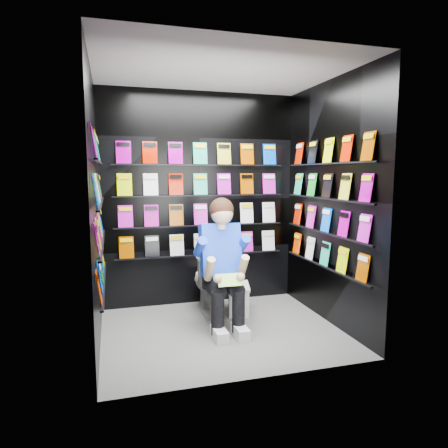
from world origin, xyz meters
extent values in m
plane|color=slate|center=(0.00, 0.00, 0.00)|extent=(2.40, 2.40, 0.00)
plane|color=white|center=(0.00, 0.00, 2.60)|extent=(2.40, 2.40, 0.00)
cube|color=black|center=(0.00, 1.00, 1.30)|extent=(2.40, 0.04, 2.60)
cube|color=black|center=(0.00, -1.00, 1.30)|extent=(2.40, 0.04, 2.60)
cube|color=black|center=(-1.20, 0.00, 1.30)|extent=(0.04, 2.00, 2.60)
cube|color=black|center=(1.20, 0.00, 1.30)|extent=(0.04, 2.00, 2.60)
imported|color=white|center=(0.03, 0.58, 0.37)|extent=(0.45, 0.77, 0.73)
cube|color=white|center=(0.34, 0.48, 0.15)|extent=(0.32, 0.45, 0.30)
cube|color=white|center=(0.34, 0.48, 0.32)|extent=(0.34, 0.47, 0.03)
cube|color=green|center=(0.03, -0.15, 0.58)|extent=(0.24, 0.15, 0.10)
camera|label=1|loc=(-1.06, -3.80, 1.62)|focal=32.00mm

